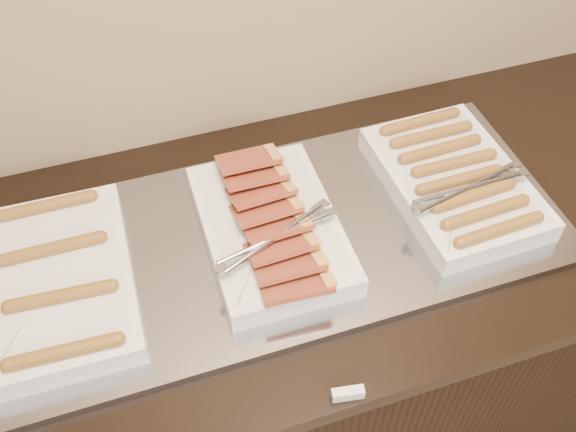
{
  "coord_description": "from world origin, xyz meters",
  "views": [
    {
      "loc": [
        -0.24,
        1.34,
        1.92
      ],
      "look_at": [
        0.02,
        2.13,
        0.97
      ],
      "focal_mm": 40.0,
      "sensor_mm": 36.0,
      "label": 1
    }
  ],
  "objects_px": {
    "warming_tray": "(269,240)",
    "counter": "(279,350)",
    "dish_left": "(59,282)",
    "dish_right": "(455,181)",
    "dish_center": "(271,227)"
  },
  "relations": [
    {
      "from": "warming_tray",
      "to": "dish_left",
      "type": "relative_size",
      "value": 2.95
    },
    {
      "from": "warming_tray",
      "to": "counter",
      "type": "bearing_deg",
      "value": 0.0
    },
    {
      "from": "counter",
      "to": "dish_left",
      "type": "distance_m",
      "value": 0.65
    },
    {
      "from": "warming_tray",
      "to": "dish_center",
      "type": "distance_m",
      "value": 0.04
    },
    {
      "from": "dish_left",
      "to": "dish_right",
      "type": "relative_size",
      "value": 1.02
    },
    {
      "from": "counter",
      "to": "warming_tray",
      "type": "bearing_deg",
      "value": 180.0
    },
    {
      "from": "dish_left",
      "to": "dish_center",
      "type": "height_order",
      "value": "dish_center"
    },
    {
      "from": "dish_left",
      "to": "dish_right",
      "type": "distance_m",
      "value": 0.82
    },
    {
      "from": "warming_tray",
      "to": "dish_center",
      "type": "height_order",
      "value": "dish_center"
    },
    {
      "from": "warming_tray",
      "to": "dish_right",
      "type": "distance_m",
      "value": 0.41
    },
    {
      "from": "counter",
      "to": "warming_tray",
      "type": "distance_m",
      "value": 0.46
    },
    {
      "from": "dish_right",
      "to": "warming_tray",
      "type": "bearing_deg",
      "value": 178.09
    },
    {
      "from": "dish_left",
      "to": "dish_center",
      "type": "distance_m",
      "value": 0.41
    },
    {
      "from": "warming_tray",
      "to": "dish_left",
      "type": "xyz_separation_m",
      "value": [
        -0.41,
        0.0,
        0.04
      ]
    },
    {
      "from": "dish_left",
      "to": "dish_right",
      "type": "height_order",
      "value": "dish_right"
    }
  ]
}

